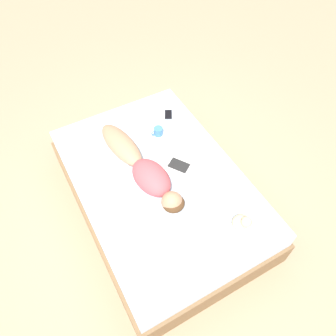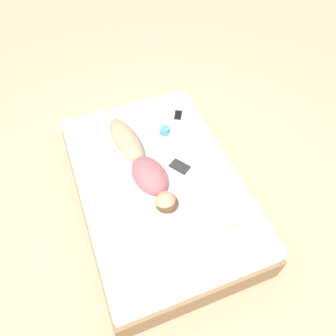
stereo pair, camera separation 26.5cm
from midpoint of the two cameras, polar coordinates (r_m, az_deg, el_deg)
ground_plane at (r=3.57m, az=-3.59°, el=-6.71°), size 12.00×12.00×0.00m
bed at (r=3.35m, az=-3.81°, el=-4.49°), size 1.54×2.27×0.52m
person at (r=3.11m, az=-7.01°, el=-0.03°), size 0.41×1.31×0.22m
open_magazine at (r=3.27m, az=0.35°, el=1.49°), size 0.49×0.46×0.01m
coffee_mug at (r=3.47m, az=-3.92°, el=6.30°), size 0.13×0.10×0.09m
cell_phone at (r=3.71m, az=-2.01°, el=9.20°), size 0.14×0.17×0.01m
plush_toy at (r=2.83m, az=10.12°, el=-9.42°), size 0.15×0.17×0.20m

